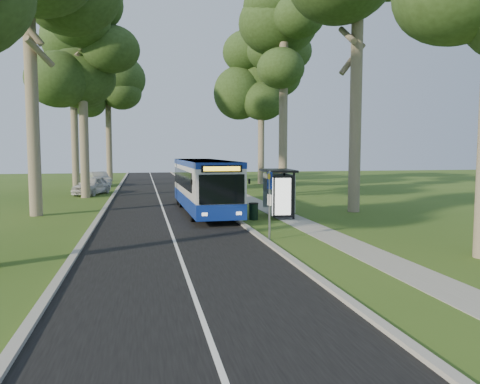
% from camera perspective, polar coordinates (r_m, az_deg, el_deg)
% --- Properties ---
extents(ground, '(120.00, 120.00, 0.00)m').
position_cam_1_polar(ground, '(20.36, 1.71, -5.11)').
color(ground, '#325019').
rests_on(ground, ground).
extents(road, '(7.00, 100.00, 0.02)m').
position_cam_1_polar(road, '(29.72, -9.43, -1.95)').
color(road, black).
rests_on(road, ground).
extents(kerb_east, '(0.25, 100.00, 0.12)m').
position_cam_1_polar(kerb_east, '(30.06, -2.75, -1.72)').
color(kerb_east, '#9E9B93').
rests_on(kerb_east, ground).
extents(kerb_west, '(0.25, 100.00, 0.12)m').
position_cam_1_polar(kerb_west, '(29.78, -16.18, -1.97)').
color(kerb_west, '#9E9B93').
rests_on(kerb_west, ground).
extents(centre_line, '(0.12, 100.00, 0.00)m').
position_cam_1_polar(centre_line, '(29.72, -9.43, -1.93)').
color(centre_line, white).
rests_on(centre_line, road).
extents(footpath, '(1.50, 100.00, 0.02)m').
position_cam_1_polar(footpath, '(30.68, 2.80, -1.68)').
color(footpath, gray).
rests_on(footpath, ground).
extents(bus, '(2.60, 11.56, 3.05)m').
position_cam_1_polar(bus, '(27.29, -4.42, 0.80)').
color(bus, silver).
rests_on(bus, ground).
extents(bus_stop_sign, '(0.12, 0.39, 2.79)m').
position_cam_1_polar(bus_stop_sign, '(18.81, 3.64, -0.66)').
color(bus_stop_sign, gray).
rests_on(bus_stop_sign, ground).
extents(bus_shelter, '(1.91, 3.15, 2.58)m').
position_cam_1_polar(bus_shelter, '(25.27, 5.20, 1.00)').
color(bus_shelter, black).
rests_on(bus_shelter, ground).
extents(litter_bin, '(0.50, 0.50, 0.88)m').
position_cam_1_polar(litter_bin, '(24.44, 1.66, -2.35)').
color(litter_bin, black).
rests_on(litter_bin, ground).
extents(car_white, '(3.17, 4.80, 1.52)m').
position_cam_1_polar(car_white, '(40.42, -17.62, 0.77)').
color(car_white, silver).
rests_on(car_white, ground).
extents(car_silver, '(2.91, 4.71, 1.47)m').
position_cam_1_polar(car_silver, '(50.19, -16.84, 1.54)').
color(car_silver, '#A6A9AD').
rests_on(car_silver, ground).
extents(tree_west_b, '(5.20, 5.20, 15.47)m').
position_cam_1_polar(tree_west_b, '(29.17, -24.40, 20.23)').
color(tree_west_b, '#7A6B56').
rests_on(tree_west_b, ground).
extents(tree_west_c, '(5.20, 5.20, 15.24)m').
position_cam_1_polar(tree_west_c, '(38.51, -18.76, 16.30)').
color(tree_west_c, '#7A6B56').
rests_on(tree_west_c, ground).
extents(tree_west_d, '(5.20, 5.20, 15.56)m').
position_cam_1_polar(tree_west_d, '(48.56, -19.72, 14.13)').
color(tree_west_d, '#7A6B56').
rests_on(tree_west_d, ground).
extents(tree_west_e, '(5.20, 5.20, 15.66)m').
position_cam_1_polar(tree_west_e, '(58.17, -15.84, 12.74)').
color(tree_west_e, '#7A6B56').
rests_on(tree_west_e, ground).
extents(tree_east_b, '(5.20, 5.20, 15.67)m').
position_cam_1_polar(tree_east_b, '(29.37, 14.16, 20.72)').
color(tree_east_b, '#7A6B56').
rests_on(tree_east_b, ground).
extents(tree_east_c, '(5.20, 5.20, 17.04)m').
position_cam_1_polar(tree_east_c, '(40.23, 5.37, 17.95)').
color(tree_east_c, '#7A6B56').
rests_on(tree_east_c, ground).
extents(tree_east_d, '(5.20, 5.20, 15.57)m').
position_cam_1_polar(tree_east_d, '(51.70, 2.62, 13.85)').
color(tree_east_d, '#7A6B56').
rests_on(tree_east_d, ground).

